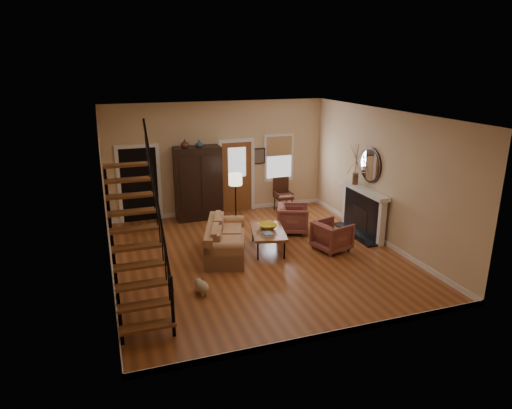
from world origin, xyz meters
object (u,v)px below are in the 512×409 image
object	(u,v)px
armchair_left	(332,236)
floor_lamp	(236,202)
sofa	(226,239)
coffee_table	(268,240)
side_chair	(283,195)
armchair_right	(293,219)
armoire	(198,183)

from	to	relation	value
armchair_left	floor_lamp	size ratio (longest dim) A/B	0.50
floor_lamp	armchair_left	bearing A→B (deg)	-48.59
sofa	coffee_table	bearing A→B (deg)	12.83
sofa	side_chair	bearing A→B (deg)	63.44
armchair_right	side_chair	world-z (taller)	side_chair
sofa	floor_lamp	distance (m)	1.68
floor_lamp	side_chair	bearing A→B (deg)	30.88
armchair_left	coffee_table	bearing A→B (deg)	56.35
coffee_table	armoire	bearing A→B (deg)	110.54
armchair_left	side_chair	world-z (taller)	side_chair
sofa	armchair_right	size ratio (longest dim) A/B	2.43
armoire	armchair_left	world-z (taller)	armoire
armchair_right	floor_lamp	bearing A→B (deg)	87.81
sofa	armchair_left	xyz separation A→B (m)	(2.49, -0.57, -0.01)
coffee_table	side_chair	size ratio (longest dim) A/B	1.29
armchair_left	armchair_right	distance (m)	1.47
armchair_right	coffee_table	bearing A→B (deg)	153.86
armoire	coffee_table	distance (m)	3.15
coffee_table	side_chair	bearing A→B (deg)	60.83
armoire	sofa	bearing A→B (deg)	-89.10
floor_lamp	side_chair	world-z (taller)	floor_lamp
side_chair	armoire	bearing A→B (deg)	175.52
sofa	side_chair	size ratio (longest dim) A/B	1.95
armoire	floor_lamp	xyz separation A→B (m)	(0.73, -1.29, -0.27)
floor_lamp	sofa	bearing A→B (deg)	-114.96
side_chair	armchair_right	bearing A→B (deg)	-103.99
armchair_right	armoire	bearing A→B (deg)	70.21
floor_lamp	armoire	bearing A→B (deg)	119.53
coffee_table	floor_lamp	world-z (taller)	floor_lamp
armoire	side_chair	distance (m)	2.61
sofa	armchair_right	distance (m)	2.24
sofa	armchair_right	xyz separation A→B (m)	(2.08, 0.84, 0.00)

